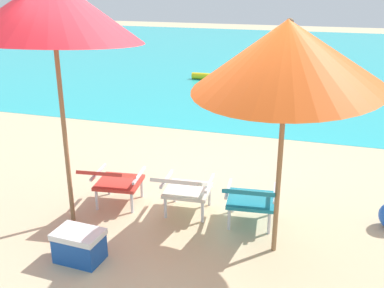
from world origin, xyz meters
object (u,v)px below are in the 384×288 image
at_px(lounge_chair_left, 114,179).
at_px(lounge_chair_right, 250,197).
at_px(cooler_box, 79,246).
at_px(lounge_chair_center, 184,187).
at_px(swim_buoy, 220,77).
at_px(beach_umbrella_left, 52,9).
at_px(beach_umbrella_right, 287,55).

xyz_separation_m(lounge_chair_left, lounge_chair_right, (1.63, 0.02, 0.00)).
distance_m(lounge_chair_left, cooler_box, 1.09).
bearing_deg(cooler_box, lounge_chair_center, 56.41).
height_order(swim_buoy, lounge_chair_center, lounge_chair_center).
relative_size(swim_buoy, beach_umbrella_left, 0.59).
bearing_deg(cooler_box, lounge_chair_left, 97.29).
height_order(lounge_chair_center, lounge_chair_right, same).
bearing_deg(lounge_chair_right, swim_buoy, 106.29).
relative_size(lounge_chair_right, beach_umbrella_right, 0.39).
xyz_separation_m(lounge_chair_center, beach_umbrella_right, (1.08, -0.35, 1.60)).
relative_size(swim_buoy, cooler_box, 3.28).
xyz_separation_m(swim_buoy, lounge_chair_center, (1.45, -7.54, 0.31)).
distance_m(swim_buoy, beach_umbrella_left, 8.28).
bearing_deg(beach_umbrella_left, beach_umbrella_right, 1.82).
bearing_deg(lounge_chair_left, beach_umbrella_left, -133.45).
bearing_deg(swim_buoy, lounge_chair_center, -79.12).
distance_m(lounge_chair_right, beach_umbrella_right, 1.66).
xyz_separation_m(beach_umbrella_right, cooler_box, (-1.81, -0.75, -1.84)).
height_order(lounge_chair_center, beach_umbrella_left, beach_umbrella_left).
xyz_separation_m(lounge_chair_right, cooler_box, (-1.49, -1.07, -0.24)).
xyz_separation_m(lounge_chair_right, beach_umbrella_right, (0.32, -0.32, 1.60)).
distance_m(lounge_chair_left, beach_umbrella_left, 2.02).
bearing_deg(lounge_chair_right, lounge_chair_left, -179.45).
xyz_separation_m(swim_buoy, beach_umbrella_right, (2.53, -7.89, 1.90)).
height_order(lounge_chair_left, lounge_chair_right, same).
bearing_deg(lounge_chair_right, lounge_chair_center, 177.75).
height_order(lounge_chair_right, beach_umbrella_left, beach_umbrella_left).
distance_m(swim_buoy, cooler_box, 8.67).
xyz_separation_m(lounge_chair_right, beach_umbrella_left, (-1.98, -0.39, 1.95)).
distance_m(lounge_chair_right, beach_umbrella_left, 2.81).
relative_size(lounge_chair_left, cooler_box, 1.92).
xyz_separation_m(lounge_chair_center, cooler_box, (-0.73, -1.10, -0.24)).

